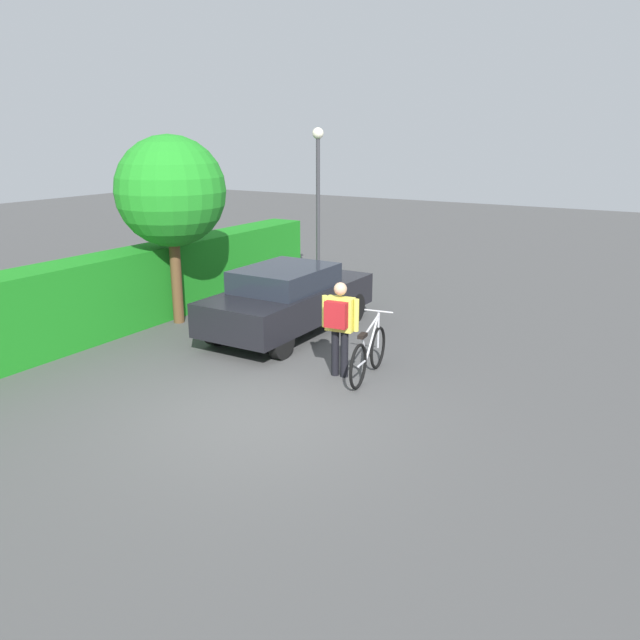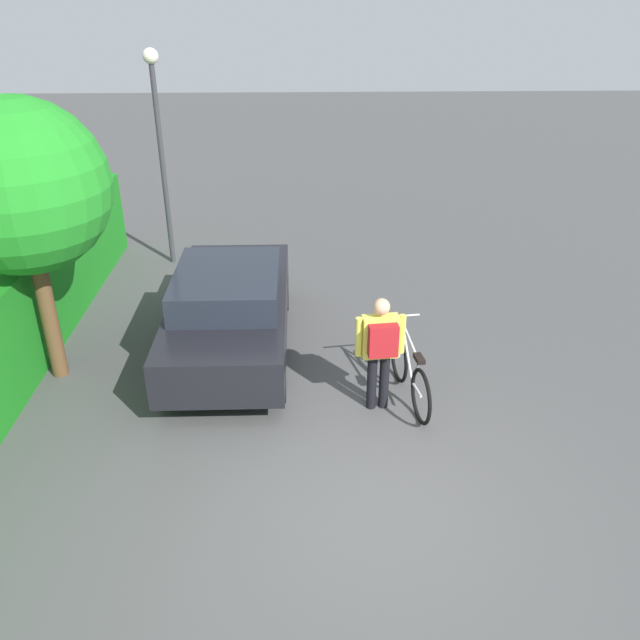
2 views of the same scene
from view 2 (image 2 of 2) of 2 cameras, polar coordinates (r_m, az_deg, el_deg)
name	(u,v)px [view 2 (image 2 of 2)]	position (r m, az deg, el deg)	size (l,w,h in m)	color
ground_plane	(371,513)	(7.28, 4.50, -16.50)	(60.00, 60.00, 0.00)	#474747
parked_car_near	(230,309)	(9.79, -7.90, 1.00)	(4.07, 1.69, 1.37)	black
bicycle	(410,373)	(8.80, 7.85, -4.66)	(1.72, 0.50, 1.03)	black
person_rider	(380,345)	(8.28, 5.31, -2.20)	(0.38, 0.65, 1.60)	black
street_lamp	(159,130)	(12.87, -13.96, 15.89)	(0.28, 0.28, 4.04)	#38383D
tree_kerbside	(21,188)	(9.15, -24.74, 10.46)	(2.24, 2.24, 3.89)	brown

